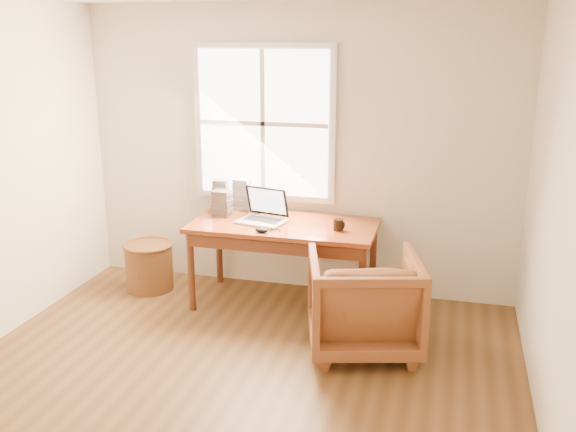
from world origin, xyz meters
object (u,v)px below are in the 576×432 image
object	(u,v)px
cd_stack_a	(243,194)
laptop	(261,204)
desk	(284,225)
wicker_stool	(149,267)
coffee_mug	(338,225)
armchair	(364,302)

from	to	relation	value
cd_stack_a	laptop	bearing A→B (deg)	-52.44
desk	wicker_stool	xyz separation A→B (m)	(-1.32, 0.00, -0.51)
desk	cd_stack_a	bearing A→B (deg)	144.80
desk	wicker_stool	size ratio (longest dim) A/B	3.65
coffee_mug	cd_stack_a	distance (m)	1.08
desk	laptop	size ratio (longest dim) A/B	3.43
armchair	laptop	size ratio (longest dim) A/B	1.79
coffee_mug	cd_stack_a	bearing A→B (deg)	165.42
coffee_mug	cd_stack_a	xyz separation A→B (m)	(-0.98, 0.43, 0.10)
armchair	coffee_mug	size ratio (longest dim) A/B	8.95
wicker_stool	coffee_mug	world-z (taller)	coffee_mug
coffee_mug	laptop	bearing A→B (deg)	-174.01
coffee_mug	armchair	bearing A→B (deg)	-52.69
desk	armchair	world-z (taller)	armchair
laptop	coffee_mug	xyz separation A→B (m)	(0.68, -0.04, -0.12)
wicker_stool	laptop	bearing A→B (deg)	-2.37
desk	armchair	distance (m)	1.10
cd_stack_a	wicker_stool	bearing A→B (deg)	-157.01
desk	wicker_stool	world-z (taller)	desk
coffee_mug	cd_stack_a	world-z (taller)	cd_stack_a
desk	cd_stack_a	size ratio (longest dim) A/B	5.54
desk	armchair	xyz separation A→B (m)	(0.80, -0.67, -0.35)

